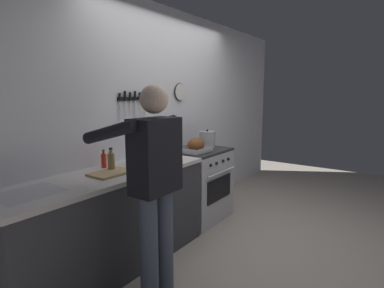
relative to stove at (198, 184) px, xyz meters
The scene contains 13 objects.
ground_plane 1.11m from the stove, 102.55° to the right, with size 8.00×8.00×0.00m, color #A89E8E.
wall_back 0.95m from the stove, 121.31° to the left, with size 6.00×0.13×2.60m.
counter_block 1.43m from the stove, behind, with size 2.03×0.65×0.90m.
stove is the anchor object (origin of this frame).
person_cook 1.66m from the stove, 158.09° to the right, with size 0.51×0.63×1.66m.
roasting_pan 0.57m from the stove, 152.03° to the right, with size 0.35×0.26×0.18m.
stock_pot 0.59m from the stove, ahead, with size 0.21×0.21×0.23m.
cutting_board 1.49m from the stove, behind, with size 0.36×0.24×0.02m, color tan.
bottle_vinegar 1.45m from the stove, behind, with size 0.06×0.06×0.21m.
bottle_cooking_oil 0.86m from the stove, 160.36° to the left, with size 0.07×0.07×0.25m.
bottle_soy_sauce 1.03m from the stove, behind, with size 0.05×0.05×0.22m.
bottle_hot_sauce 1.41m from the stove, behind, with size 0.05×0.05×0.17m.
bottle_dish_soap 1.18m from the stove, behind, with size 0.07×0.07×0.23m.
Camera 1 is at (-2.93, -1.15, 1.60)m, focal length 29.01 mm.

